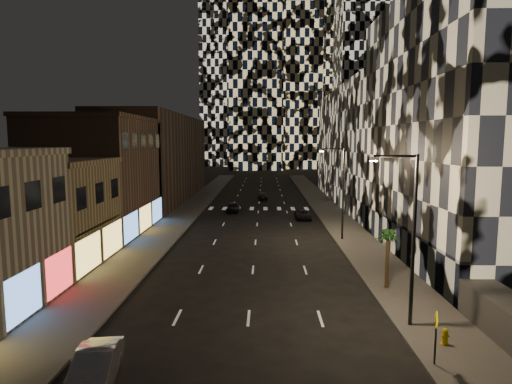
{
  "coord_description": "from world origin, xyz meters",
  "views": [
    {
      "loc": [
        0.88,
        -11.81,
        9.8
      ],
      "look_at": [
        0.23,
        20.11,
        6.0
      ],
      "focal_mm": 30.0,
      "sensor_mm": 36.0,
      "label": 1
    }
  ],
  "objects_px": {
    "car_dark_midlane": "(233,207)",
    "ped_sign": "(436,329)",
    "car_silver_parked": "(95,368)",
    "fire_hydrant": "(445,337)",
    "car_dark_rightlane": "(303,215)",
    "palm_tree": "(388,240)",
    "car_dark_oncoming": "(262,196)",
    "streetlight_near": "(409,228)",
    "streetlight_far": "(341,187)"
  },
  "relations": [
    {
      "from": "car_silver_parked",
      "to": "car_dark_rightlane",
      "type": "relative_size",
      "value": 1.09
    },
    {
      "from": "fire_hydrant",
      "to": "palm_tree",
      "type": "height_order",
      "value": "palm_tree"
    },
    {
      "from": "car_dark_rightlane",
      "to": "ped_sign",
      "type": "bearing_deg",
      "value": -87.1
    },
    {
      "from": "ped_sign",
      "to": "streetlight_near",
      "type": "bearing_deg",
      "value": 105.24
    },
    {
      "from": "car_dark_midlane",
      "to": "car_dark_oncoming",
      "type": "bearing_deg",
      "value": 75.6
    },
    {
      "from": "car_dark_oncoming",
      "to": "car_dark_midlane",
      "type": "bearing_deg",
      "value": 69.67
    },
    {
      "from": "car_silver_parked",
      "to": "car_dark_midlane",
      "type": "distance_m",
      "value": 42.61
    },
    {
      "from": "car_dark_midlane",
      "to": "fire_hydrant",
      "type": "distance_m",
      "value": 41.14
    },
    {
      "from": "car_dark_midlane",
      "to": "ped_sign",
      "type": "bearing_deg",
      "value": -71.25
    },
    {
      "from": "streetlight_near",
      "to": "car_dark_oncoming",
      "type": "distance_m",
      "value": 50.69
    },
    {
      "from": "car_silver_parked",
      "to": "palm_tree",
      "type": "height_order",
      "value": "palm_tree"
    },
    {
      "from": "car_dark_rightlane",
      "to": "streetlight_near",
      "type": "bearing_deg",
      "value": -86.47
    },
    {
      "from": "car_dark_midlane",
      "to": "streetlight_far",
      "type": "bearing_deg",
      "value": -52.15
    },
    {
      "from": "car_dark_oncoming",
      "to": "fire_hydrant",
      "type": "distance_m",
      "value": 52.85
    },
    {
      "from": "streetlight_near",
      "to": "streetlight_far",
      "type": "bearing_deg",
      "value": 90.0
    },
    {
      "from": "car_silver_parked",
      "to": "car_dark_rightlane",
      "type": "height_order",
      "value": "car_silver_parked"
    },
    {
      "from": "car_dark_midlane",
      "to": "car_dark_rightlane",
      "type": "height_order",
      "value": "car_dark_midlane"
    },
    {
      "from": "car_dark_midlane",
      "to": "palm_tree",
      "type": "distance_m",
      "value": 33.51
    },
    {
      "from": "ped_sign",
      "to": "palm_tree",
      "type": "relative_size",
      "value": 0.61
    },
    {
      "from": "car_dark_oncoming",
      "to": "fire_hydrant",
      "type": "xyz_separation_m",
      "value": [
        9.01,
        -52.08,
        -0.05
      ]
    },
    {
      "from": "car_dark_midlane",
      "to": "car_silver_parked",
      "type": "bearing_deg",
      "value": -90.63
    },
    {
      "from": "car_silver_parked",
      "to": "fire_hydrant",
      "type": "relative_size",
      "value": 5.46
    },
    {
      "from": "streetlight_near",
      "to": "car_dark_rightlane",
      "type": "xyz_separation_m",
      "value": [
        -2.62,
        31.51,
        -4.79
      ]
    },
    {
      "from": "streetlight_near",
      "to": "car_dark_oncoming",
      "type": "xyz_separation_m",
      "value": [
        -7.85,
        49.85,
        -4.77
      ]
    },
    {
      "from": "car_dark_rightlane",
      "to": "fire_hydrant",
      "type": "distance_m",
      "value": 33.95
    },
    {
      "from": "streetlight_far",
      "to": "palm_tree",
      "type": "bearing_deg",
      "value": -87.39
    },
    {
      "from": "streetlight_far",
      "to": "car_dark_rightlane",
      "type": "relative_size",
      "value": 2.23
    },
    {
      "from": "streetlight_near",
      "to": "car_dark_midlane",
      "type": "xyz_separation_m",
      "value": [
        -11.85,
        36.8,
        -4.67
      ]
    },
    {
      "from": "streetlight_far",
      "to": "car_dark_oncoming",
      "type": "xyz_separation_m",
      "value": [
        -7.85,
        29.85,
        -4.77
      ]
    },
    {
      "from": "palm_tree",
      "to": "car_dark_midlane",
      "type": "bearing_deg",
      "value": 111.98
    },
    {
      "from": "streetlight_far",
      "to": "ped_sign",
      "type": "height_order",
      "value": "streetlight_far"
    },
    {
      "from": "streetlight_far",
      "to": "ped_sign",
      "type": "bearing_deg",
      "value": -90.13
    },
    {
      "from": "car_dark_rightlane",
      "to": "ped_sign",
      "type": "xyz_separation_m",
      "value": [
        2.56,
        -35.56,
        1.2
      ]
    },
    {
      "from": "car_silver_parked",
      "to": "palm_tree",
      "type": "xyz_separation_m",
      "value": [
        14.93,
        11.57,
        2.66
      ]
    },
    {
      "from": "car_dark_midlane",
      "to": "car_dark_rightlane",
      "type": "xyz_separation_m",
      "value": [
        9.24,
        -5.29,
        -0.12
      ]
    },
    {
      "from": "car_dark_rightlane",
      "to": "ped_sign",
      "type": "height_order",
      "value": "ped_sign"
    },
    {
      "from": "ped_sign",
      "to": "car_dark_oncoming",
      "type": "bearing_deg",
      "value": 114.27
    },
    {
      "from": "streetlight_near",
      "to": "palm_tree",
      "type": "bearing_deg",
      "value": 83.69
    },
    {
      "from": "streetlight_near",
      "to": "fire_hydrant",
      "type": "relative_size",
      "value": 11.15
    },
    {
      "from": "streetlight_far",
      "to": "car_dark_midlane",
      "type": "distance_m",
      "value": 21.09
    },
    {
      "from": "streetlight_far",
      "to": "palm_tree",
      "type": "xyz_separation_m",
      "value": [
        0.65,
        -14.17,
        -1.97
      ]
    },
    {
      "from": "streetlight_near",
      "to": "car_silver_parked",
      "type": "distance_m",
      "value": 16.08
    },
    {
      "from": "car_silver_parked",
      "to": "car_dark_oncoming",
      "type": "distance_m",
      "value": 55.96
    },
    {
      "from": "car_silver_parked",
      "to": "streetlight_near",
      "type": "bearing_deg",
      "value": 13.98
    },
    {
      "from": "fire_hydrant",
      "to": "palm_tree",
      "type": "xyz_separation_m",
      "value": [
        -0.51,
        8.06,
        2.85
      ]
    },
    {
      "from": "car_dark_midlane",
      "to": "ped_sign",
      "type": "relative_size",
      "value": 1.67
    },
    {
      "from": "palm_tree",
      "to": "car_dark_rightlane",
      "type": "bearing_deg",
      "value": 97.24
    },
    {
      "from": "car_silver_parked",
      "to": "palm_tree",
      "type": "distance_m",
      "value": 19.08
    },
    {
      "from": "fire_hydrant",
      "to": "ped_sign",
      "type": "relative_size",
      "value": 0.34
    },
    {
      "from": "streetlight_far",
      "to": "fire_hydrant",
      "type": "bearing_deg",
      "value": -87.02
    }
  ]
}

